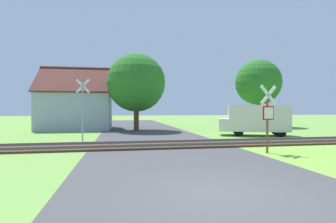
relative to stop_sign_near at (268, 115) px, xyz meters
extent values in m
plane|color=#6B9942|center=(-4.17, -4.88, -1.68)|extent=(160.00, 160.00, 0.00)
cube|color=#424244|center=(-4.17, -2.88, -1.68)|extent=(7.33, 80.00, 0.01)
cube|color=#422D1E|center=(-4.17, 3.11, -1.63)|extent=(60.00, 2.60, 0.10)
cube|color=slate|center=(-4.17, 3.83, -1.52)|extent=(60.00, 0.08, 0.12)
cube|color=slate|center=(-4.17, 2.40, -1.52)|extent=(60.00, 0.08, 0.12)
cylinder|color=brown|center=(-0.01, 0.03, -0.34)|extent=(0.10, 0.10, 2.69)
cube|color=red|center=(0.01, -0.03, 0.08)|extent=(0.59, 0.15, 0.60)
cube|color=white|center=(0.01, -0.06, 0.08)|extent=(0.48, 0.11, 0.49)
cube|color=white|center=(0.01, -0.03, 0.86)|extent=(0.87, 0.20, 0.88)
cube|color=white|center=(0.01, -0.03, 0.86)|extent=(0.87, 0.20, 0.88)
cylinder|color=#9E9EA5|center=(-8.57, 6.09, 0.12)|extent=(0.09, 0.09, 3.59)
cube|color=white|center=(-8.56, 6.15, 1.66)|extent=(0.86, 0.24, 0.88)
cube|color=white|center=(-8.56, 6.15, 1.66)|extent=(0.86, 0.24, 0.88)
cube|color=#99A3B7|center=(-10.44, 16.37, 0.10)|extent=(6.52, 6.11, 3.56)
cube|color=#562823|center=(-10.46, 14.87, 3.05)|extent=(6.80, 3.51, 2.70)
cube|color=#562823|center=(-10.41, 17.87, 3.05)|extent=(6.80, 3.51, 2.70)
cube|color=brown|center=(-8.67, 16.34, 3.34)|extent=(0.51, 0.51, 1.10)
cylinder|color=#513823|center=(-4.86, 13.49, -0.49)|extent=(0.46, 0.46, 2.38)
sphere|color=#286B23|center=(-4.86, 13.49, 2.68)|extent=(5.28, 5.28, 5.28)
cylinder|color=#513823|center=(8.98, 16.65, -0.14)|extent=(0.46, 0.46, 3.09)
sphere|color=#286B23|center=(8.98, 16.65, 3.31)|extent=(5.08, 5.08, 5.08)
cube|color=silver|center=(3.60, 7.19, -0.39)|extent=(4.60, 3.28, 1.90)
cube|color=silver|center=(1.31, 8.07, -0.89)|extent=(1.30, 1.94, 0.90)
cube|color=#19232D|center=(1.66, 7.94, -0.06)|extent=(0.62, 1.52, 0.85)
cube|color=navy|center=(3.94, 8.09, -0.72)|extent=(3.53, 1.36, 0.16)
cylinder|color=black|center=(2.55, 8.43, -1.34)|extent=(0.70, 0.41, 0.68)
cylinder|color=black|center=(1.99, 6.98, -1.34)|extent=(0.70, 0.41, 0.68)
cylinder|color=black|center=(5.21, 7.41, -1.34)|extent=(0.70, 0.41, 0.68)
cylinder|color=black|center=(4.65, 5.95, -1.34)|extent=(0.70, 0.41, 0.68)
camera|label=1|loc=(-6.37, -10.42, 0.23)|focal=28.00mm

